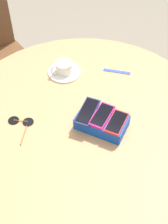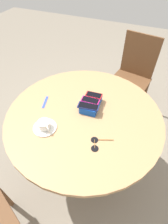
{
  "view_description": "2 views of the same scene",
  "coord_description": "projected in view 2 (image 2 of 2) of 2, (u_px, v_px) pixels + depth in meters",
  "views": [
    {
      "loc": [
        -0.41,
        0.73,
        1.72
      ],
      "look_at": [
        0.0,
        0.0,
        0.79
      ],
      "focal_mm": 50.0,
      "sensor_mm": 36.0,
      "label": 1
    },
    {
      "loc": [
        0.76,
        0.32,
        1.65
      ],
      "look_at": [
        0.0,
        0.0,
        0.79
      ],
      "focal_mm": 28.0,
      "sensor_mm": 36.0,
      "label": 2
    }
  ],
  "objects": [
    {
      "name": "sunglasses",
      "position": [
        96.0,
        144.0,
        1.03
      ],
      "size": [
        0.12,
        0.13,
        0.01
      ],
      "color": "black",
      "rests_on": "round_table"
    },
    {
      "name": "ground_plane",
      "position": [
        84.0,
        166.0,
        1.76
      ],
      "size": [
        8.0,
        8.0,
        0.0
      ],
      "primitive_type": "plane",
      "color": "gray"
    },
    {
      "name": "phone_magenta",
      "position": [
        90.0,
        100.0,
        1.21
      ],
      "size": [
        0.06,
        0.13,
        0.01
      ],
      "color": "#D11975",
      "rests_on": "phone_box"
    },
    {
      "name": "phone_box",
      "position": [
        91.0,
        104.0,
        1.24
      ],
      "size": [
        0.2,
        0.13,
        0.05
      ],
      "color": "#0F42AD",
      "rests_on": "round_table"
    },
    {
      "name": "round_table",
      "position": [
        84.0,
        125.0,
        1.29
      ],
      "size": [
        1.08,
        1.08,
        0.77
      ],
      "color": "#2D2D2D",
      "rests_on": "ground_plane"
    },
    {
      "name": "chair_far_side",
      "position": [
        131.0,
        78.0,
        1.98
      ],
      "size": [
        0.47,
        0.47,
        0.94
      ],
      "color": "brown",
      "rests_on": "ground_plane"
    },
    {
      "name": "phone_navy",
      "position": [
        88.0,
        106.0,
        1.17
      ],
      "size": [
        0.08,
        0.15,
        0.01
      ],
      "color": "navy",
      "rests_on": "phone_box"
    },
    {
      "name": "saucer",
      "position": [
        45.0,
        127.0,
        1.12
      ],
      "size": [
        0.15,
        0.15,
        0.01
      ],
      "primitive_type": "cylinder",
      "color": "silver",
      "rests_on": "round_table"
    },
    {
      "name": "phone_red",
      "position": [
        94.0,
        95.0,
        1.25
      ],
      "size": [
        0.07,
        0.12,
        0.01
      ],
      "color": "red",
      "rests_on": "phone_box"
    },
    {
      "name": "lanyard_strap",
      "position": [
        45.0,
        102.0,
        1.28
      ],
      "size": [
        0.12,
        0.05,
        0.0
      ],
      "primitive_type": "cube",
      "rotation": [
        0.0,
        0.0,
        0.29
      ],
      "color": "blue",
      "rests_on": "round_table"
    },
    {
      "name": "coffee_cup",
      "position": [
        44.0,
        125.0,
        1.09
      ],
      "size": [
        0.08,
        0.1,
        0.05
      ],
      "color": "silver",
      "rests_on": "saucer"
    }
  ]
}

